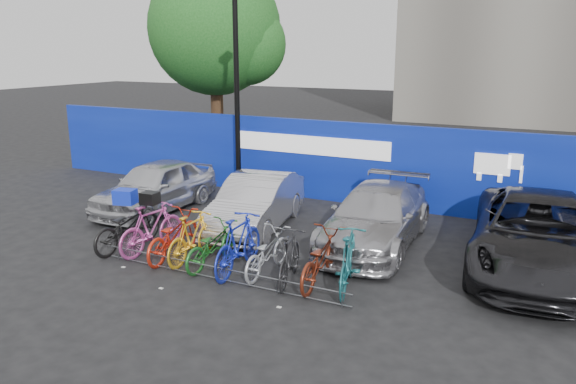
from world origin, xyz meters
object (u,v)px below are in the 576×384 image
Objects in this scene: bike_7 at (289,257)px; bike_9 at (348,261)px; lamppost at (237,89)px; bike_1 at (152,228)px; bike_4 at (213,245)px; tree at (220,32)px; car_1 at (256,203)px; bike_2 at (173,235)px; bike_0 at (127,226)px; car_2 at (376,217)px; bike_6 at (267,252)px; car_0 at (156,186)px; bike_5 at (238,244)px; bike_8 at (320,258)px; bike_3 at (192,237)px; car_3 at (538,234)px; bike_rack at (219,273)px.

bike_9 is (1.14, 0.21, 0.06)m from bike_7.
lamppost is 7.54m from bike_7.
bike_4 is (1.68, -0.09, -0.10)m from bike_1.
lamppost reaches higher than bike_1.
tree reaches higher than bike_4.
bike_2 is (-0.61, -2.58, -0.17)m from car_1.
car_2 is at bearing -148.26° from bike_0.
tree reaches higher than bike_6.
car_0 is 6.42m from car_2.
bike_5 is 1.18× the size of bike_7.
tree is at bearing 117.76° from car_1.
bike_0 is at bearing -10.37° from bike_9.
car_1 is at bearing -107.76° from bike_2.
bike_5 is at bearing -127.61° from car_2.
car_2 is at bearing -25.88° from lamppost.
car_2 is at bearing -98.17° from bike_8.
tree is 3.87× the size of bike_5.
car_1 is 2.65m from bike_2.
lamppost is 1.47× the size of car_1.
tree is at bearing -61.31° from bike_3.
tree is 8.83m from car_0.
bike_2 is at bearing -145.62° from car_2.
bike_9 reaches higher than bike_3.
lamppost is 6.34m from bike_3.
car_0 is at bearing -36.64° from bike_5.
car_3 is 2.77× the size of bike_5.
car_0 is 0.89× the size of car_2.
tree reaches higher than car_1.
bike_0 is at bearing -5.53° from bike_5.
bike_3 is (1.12, -0.02, -0.04)m from bike_1.
bike_8 reaches higher than bike_7.
bike_7 reaches higher than bike_4.
car_3 is at bearing -163.13° from bike_2.
bike_rack is at bearing 135.27° from bike_4.
lamppost is at bearing 159.03° from car_3.
bike_2 is (1.60, -5.36, -2.76)m from lamppost.
car_3 is at bearing -160.03° from bike_7.
bike_rack is at bearing -38.38° from car_0.
lamppost reaches higher than bike_6.
bike_rack is at bearing 170.06° from bike_0.
bike_5 is at bearing 4.95° from bike_8.
bike_8 is (1.17, 0.04, 0.06)m from bike_6.
bike_5 is at bearing -175.45° from bike_1.
car_2 is (3.08, 0.21, -0.00)m from car_1.
bike_rack is at bearing -124.15° from car_2.
car_1 is at bearing 177.28° from car_3.
bike_9 reaches higher than bike_1.
car_3 is at bearing -0.06° from car_0.
bike_3 is at bearing -40.44° from car_0.
tree is at bearing 145.02° from car_3.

